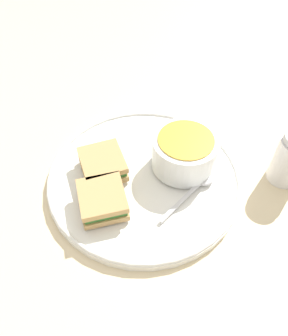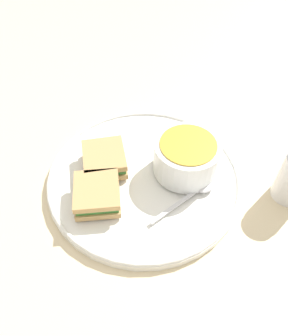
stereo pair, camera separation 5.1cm
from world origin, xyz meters
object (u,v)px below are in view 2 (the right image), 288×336
at_px(sandwich_half_far, 97,194).
at_px(spoon, 200,187).
at_px(sandwich_half_near, 103,162).
at_px(soup_bowl, 187,157).

bearing_deg(sandwich_half_far, spoon, -156.72).
distance_m(sandwich_half_near, sandwich_half_far, 0.06).
xyz_separation_m(spoon, sandwich_half_far, (0.14, 0.06, 0.01)).
distance_m(spoon, sandwich_half_near, 0.16).
distance_m(soup_bowl, sandwich_half_far, 0.15).
bearing_deg(soup_bowl, sandwich_half_near, 14.78).
relative_size(soup_bowl, sandwich_half_near, 1.12).
bearing_deg(sandwich_half_far, soup_bowl, -139.85).
relative_size(soup_bowl, sandwich_half_far, 1.16).
bearing_deg(sandwich_half_near, sandwich_half_far, 101.94).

